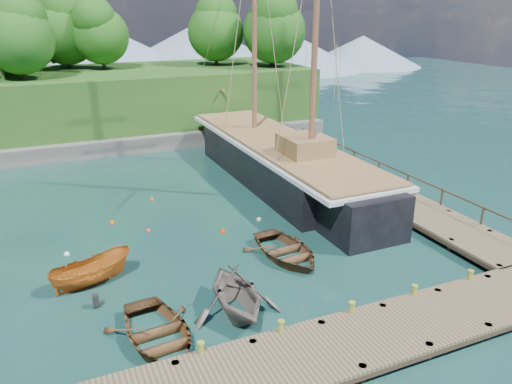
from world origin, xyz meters
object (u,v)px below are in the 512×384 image
Objects in this scene: motorboat_orange at (93,284)px; cabin_boat_white at (353,231)px; rowboat_1 at (236,313)px; rowboat_0 at (159,342)px; rowboat_2 at (286,257)px; schooner at (279,164)px.

cabin_boat_white is (13.73, 0.02, 0.00)m from motorboat_orange.
rowboat_0 is at bearing -168.81° from rowboat_1.
rowboat_1 is 9.92m from cabin_boat_white.
rowboat_0 is 8.31m from rowboat_2.
motorboat_orange is 16.64m from schooner.
rowboat_0 is 0.95× the size of cabin_boat_white.
motorboat_orange is (-8.98, 1.22, 0.00)m from rowboat_2.
cabin_boat_white reaches higher than rowboat_0.
schooner is at bearing -72.47° from motorboat_orange.
rowboat_2 is (7.28, 4.01, 0.00)m from rowboat_0.
schooner is at bearing 59.10° from rowboat_1.
cabin_boat_white is (8.75, 4.68, 0.00)m from rowboat_1.
schooner is at bearing 61.15° from rowboat_2.
rowboat_2 is 1.25× the size of motorboat_orange.
motorboat_orange is at bearing -145.94° from schooner.
rowboat_1 is at bearing -149.57° from motorboat_orange.
rowboat_2 is 0.16× the size of schooner.
rowboat_1 is (3.28, 0.57, 0.00)m from rowboat_0.
rowboat_2 is 4.91m from cabin_boat_white.
rowboat_0 is 1.26× the size of motorboat_orange.
schooner is at bearing 69.20° from cabin_boat_white.
rowboat_2 is at bearing 42.01° from rowboat_1.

